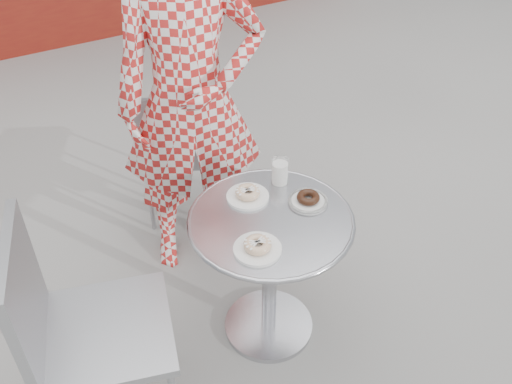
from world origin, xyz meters
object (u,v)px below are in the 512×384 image
bistro_table (270,249)px  chair_far (182,174)px  plate_checker (308,200)px  seated_person (191,101)px  plate_near (257,247)px  milk_cup (280,172)px  plate_far (248,194)px  chair_left (111,365)px

bistro_table → chair_far: bearing=89.8°
plate_checker → seated_person: bearing=110.6°
chair_far → plate_near: size_ratio=4.61×
plate_near → milk_cup: 0.43m
chair_far → plate_near: bearing=107.8°
seated_person → milk_cup: (0.20, -0.44, -0.18)m
plate_far → milk_cup: size_ratio=1.51×
seated_person → plate_far: (0.03, -0.47, -0.22)m
bistro_table → seated_person: seated_person is taller
chair_far → milk_cup: bearing=125.5°
plate_checker → milk_cup: milk_cup is taller
bistro_table → chair_far: size_ratio=0.81×
plate_far → milk_cup: bearing=8.3°
bistro_table → seated_person: 0.75m
chair_left → milk_cup: bearing=-59.3°
plate_near → seated_person: bearing=83.5°
seated_person → plate_near: seated_person is taller
chair_left → seated_person: seated_person is taller
chair_left → milk_cup: size_ratio=8.35×
chair_far → plate_checker: 1.08m
chair_far → plate_far: size_ratio=4.73×
seated_person → milk_cup: seated_person is taller
seated_person → plate_checker: seated_person is taller
plate_far → plate_near: size_ratio=0.97×
seated_person → milk_cup: bearing=-47.7°
seated_person → plate_far: bearing=-68.3°
seated_person → plate_near: bearing=-78.6°
chair_left → plate_near: (0.61, -0.07, 0.40)m
bistro_table → plate_far: (-0.02, 0.16, 0.18)m
bistro_table → plate_far: bearing=96.1°
chair_left → milk_cup: (0.90, 0.25, 0.44)m
chair_far → plate_far: bearing=113.4°
plate_checker → milk_cup: (-0.03, 0.17, 0.04)m
bistro_table → plate_near: plate_near is taller
bistro_table → plate_checker: 0.26m
plate_far → plate_checker: 0.25m
chair_far → plate_far: 0.93m
chair_far → chair_left: bearing=79.4°
chair_far → plate_near: 1.21m
plate_near → milk_cup: (0.29, 0.32, 0.04)m
chair_left → plate_checker: (0.93, 0.08, 0.39)m
plate_near → milk_cup: size_ratio=1.55×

